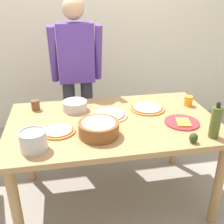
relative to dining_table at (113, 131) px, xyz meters
name	(u,v)px	position (x,y,z in m)	size (l,w,h in m)	color
ground	(113,197)	(0.00, 0.00, -0.67)	(8.00, 8.00, 0.00)	gray
wall_back	(89,23)	(0.00, 1.60, 0.63)	(5.60, 0.10, 2.60)	silver
dining_table	(113,131)	(0.00, 0.00, 0.00)	(1.60, 0.96, 0.76)	#A37A4C
person_cook	(77,72)	(-0.22, 0.76, 0.27)	(0.49, 0.25, 1.62)	#2D2D38
pizza_raw_on_board	(109,115)	(-0.01, 0.09, 0.10)	(0.29, 0.29, 0.02)	beige
pizza_cooked_on_tray	(58,131)	(-0.42, -0.10, 0.10)	(0.24, 0.24, 0.02)	#C67A33
pizza_second_cooked	(147,108)	(0.32, 0.16, 0.10)	(0.29, 0.29, 0.02)	#C67A33
plate_with_slice	(182,122)	(0.50, -0.14, 0.10)	(0.26, 0.26, 0.02)	red
popcorn_bowl	(99,127)	(-0.14, -0.20, 0.15)	(0.28, 0.28, 0.11)	brown
mixing_bowl_steel	(75,106)	(-0.27, 0.25, 0.13)	(0.20, 0.20, 0.08)	#B7B7BC
olive_oil_bottle	(216,122)	(0.63, -0.37, 0.20)	(0.07, 0.07, 0.26)	#47561E
steel_pot	(33,141)	(-0.56, -0.31, 0.16)	(0.17, 0.17, 0.13)	#B7B7BC
cup_orange	(188,101)	(0.69, 0.17, 0.13)	(0.07, 0.07, 0.09)	orange
cup_small_brown	(36,105)	(-0.60, 0.32, 0.13)	(0.07, 0.07, 0.09)	brown
avocado	(194,138)	(0.46, -0.41, 0.13)	(0.06, 0.06, 0.07)	#2D4219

